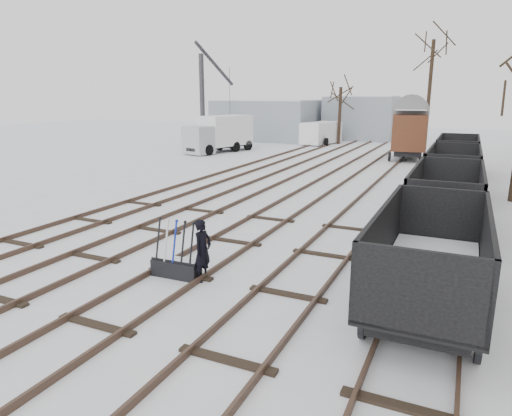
{
  "coord_description": "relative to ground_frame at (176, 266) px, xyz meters",
  "views": [
    {
      "loc": [
        6.46,
        -9.27,
        4.56
      ],
      "look_at": [
        0.78,
        3.03,
        1.2
      ],
      "focal_mm": 32.0,
      "sensor_mm": 36.0,
      "label": 1
    }
  ],
  "objects": [
    {
      "name": "ground",
      "position": [
        0.02,
        0.14,
        -0.28
      ],
      "size": [
        120.0,
        120.0,
        0.0
      ],
      "primitive_type": "plane",
      "color": "white",
      "rests_on": "ground"
    },
    {
      "name": "tracks",
      "position": [
        0.02,
        13.81,
        -0.21
      ],
      "size": [
        13.9,
        52.0,
        0.16
      ],
      "color": "black",
      "rests_on": "ground"
    },
    {
      "name": "shed_left",
      "position": [
        -12.98,
        36.14,
        1.76
      ],
      "size": [
        10.0,
        8.0,
        4.1
      ],
      "color": "#959DA8",
      "rests_on": "ground"
    },
    {
      "name": "shed_right",
      "position": [
        -3.98,
        40.14,
        1.96
      ],
      "size": [
        7.0,
        6.0,
        4.5
      ],
      "color": "#959DA8",
      "rests_on": "ground"
    },
    {
      "name": "ground_frame",
      "position": [
        0.0,
        0.0,
        0.0
      ],
      "size": [
        1.31,
        0.45,
        1.49
      ],
      "rotation": [
        0.0,
        0.0,
        0.03
      ],
      "color": "black",
      "rests_on": "ground"
    },
    {
      "name": "worker",
      "position": [
        0.75,
        0.1,
        0.51
      ],
      "size": [
        0.44,
        0.61,
        1.59
      ],
      "primitive_type": "imported",
      "rotation": [
        0.0,
        0.0,
        1.47
      ],
      "color": "black",
      "rests_on": "ground"
    },
    {
      "name": "freight_wagon_a",
      "position": [
        6.02,
        0.71,
        0.57
      ],
      "size": [
        2.18,
        5.45,
        2.23
      ],
      "color": "black",
      "rests_on": "ground"
    },
    {
      "name": "freight_wagon_b",
      "position": [
        6.02,
        7.11,
        0.57
      ],
      "size": [
        2.18,
        5.45,
        2.23
      ],
      "color": "black",
      "rests_on": "ground"
    },
    {
      "name": "freight_wagon_c",
      "position": [
        6.02,
        13.51,
        0.57
      ],
      "size": [
        2.18,
        5.45,
        2.23
      ],
      "color": "black",
      "rests_on": "ground"
    },
    {
      "name": "freight_wagon_d",
      "position": [
        6.02,
        19.91,
        0.57
      ],
      "size": [
        2.18,
        5.45,
        2.23
      ],
      "color": "black",
      "rests_on": "ground"
    },
    {
      "name": "box_van_wagon",
      "position": [
        2.59,
        25.65,
        1.81
      ],
      "size": [
        3.01,
        4.96,
        3.6
      ],
      "rotation": [
        0.0,
        0.0,
        0.11
      ],
      "color": "black",
      "rests_on": "ground"
    },
    {
      "name": "lorry",
      "position": [
        -11.98,
        23.74,
        1.23
      ],
      "size": [
        3.26,
        6.74,
        2.93
      ],
      "rotation": [
        0.0,
        0.0,
        -0.28
      ],
      "color": "black",
      "rests_on": "ground"
    },
    {
      "name": "panel_van",
      "position": [
        -6.27,
        33.29,
        0.8
      ],
      "size": [
        2.99,
        5.05,
        2.08
      ],
      "rotation": [
        0.0,
        0.0,
        -0.21
      ],
      "color": "white",
      "rests_on": "ground"
    },
    {
      "name": "crane",
      "position": [
        -15.93,
        27.87,
        2.15
      ],
      "size": [
        2.16,
        5.5,
        9.23
      ],
      "rotation": [
        0.0,
        0.0,
        -0.2
      ],
      "color": "#333338",
      "rests_on": "ground"
    },
    {
      "name": "tree_far_left",
      "position": [
        -4.82,
        34.35,
        2.37
      ],
      "size": [
        0.3,
        0.3,
        5.31
      ],
      "primitive_type": "cylinder",
      "color": "black",
      "rests_on": "ground"
    },
    {
      "name": "tree_far_right",
      "position": [
        3.17,
        32.47,
        4.2
      ],
      "size": [
        0.3,
        0.3,
        8.96
      ],
      "primitive_type": "cylinder",
      "color": "black",
      "rests_on": "ground"
    }
  ]
}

